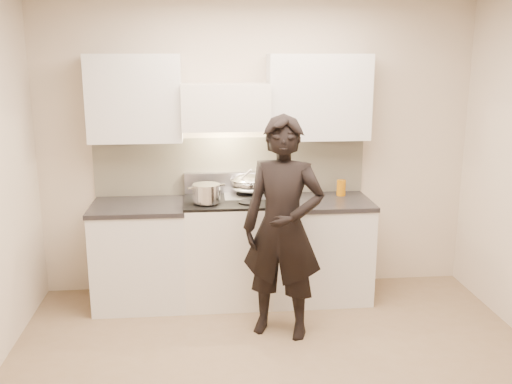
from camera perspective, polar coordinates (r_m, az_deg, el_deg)
ground_plane at (r=4.14m, az=2.61°, el=-18.48°), size 4.00×4.00×0.00m
room_shell at (r=3.91m, az=1.27°, el=4.80°), size 4.04×3.54×2.70m
stove at (r=5.19m, az=-2.83°, el=-5.76°), size 0.76×0.65×0.96m
counter_right at (r=5.29m, az=6.22°, el=-5.59°), size 0.92×0.67×0.92m
counter_left at (r=5.22m, az=-11.46°, el=-6.07°), size 0.82×0.67×0.92m
wok at (r=5.18m, az=-0.78°, el=0.85°), size 0.34×0.41×0.27m
stock_pot at (r=4.90m, az=-4.97°, el=-0.11°), size 0.32×0.30×0.16m
utensil_crock at (r=5.24m, az=2.67°, el=0.55°), size 0.11×0.11×0.30m
spice_jar at (r=5.33m, az=3.71°, el=0.31°), size 0.04×0.04×0.10m
oil_glass at (r=5.33m, az=8.51°, el=0.42°), size 0.08×0.08×0.15m
person at (r=4.44m, az=2.71°, el=-3.65°), size 0.75×0.63×1.76m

